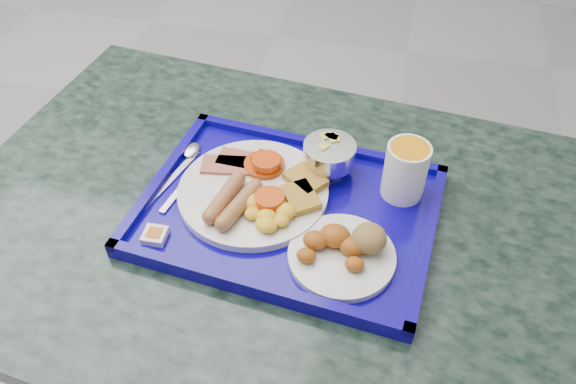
{
  "coord_description": "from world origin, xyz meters",
  "views": [
    {
      "loc": [
        1.3,
        -1.15,
        1.46
      ],
      "look_at": [
        1.15,
        -0.51,
        0.8
      ],
      "focal_mm": 35.0,
      "sensor_mm": 36.0,
      "label": 1
    }
  ],
  "objects_px": {
    "main_plate": "(256,192)",
    "fruit_bowl": "(329,154)",
    "bread_plate": "(345,249)",
    "juice_cup": "(406,169)",
    "table": "(287,284)",
    "tray": "(288,211)"
  },
  "relations": [
    {
      "from": "table",
      "to": "tray",
      "type": "bearing_deg",
      "value": 84.22
    },
    {
      "from": "table",
      "to": "fruit_bowl",
      "type": "height_order",
      "value": "fruit_bowl"
    },
    {
      "from": "table",
      "to": "juice_cup",
      "type": "relative_size",
      "value": 12.37
    },
    {
      "from": "table",
      "to": "fruit_bowl",
      "type": "distance_m",
      "value": 0.28
    },
    {
      "from": "fruit_bowl",
      "to": "juice_cup",
      "type": "relative_size",
      "value": 0.91
    },
    {
      "from": "fruit_bowl",
      "to": "juice_cup",
      "type": "xyz_separation_m",
      "value": [
        0.13,
        -0.03,
        0.01
      ]
    },
    {
      "from": "table",
      "to": "fruit_bowl",
      "type": "xyz_separation_m",
      "value": [
        0.05,
        0.12,
        0.25
      ]
    },
    {
      "from": "bread_plate",
      "to": "fruit_bowl",
      "type": "xyz_separation_m",
      "value": [
        -0.06,
        0.19,
        0.02
      ]
    },
    {
      "from": "bread_plate",
      "to": "juice_cup",
      "type": "xyz_separation_m",
      "value": [
        0.08,
        0.16,
        0.04
      ]
    },
    {
      "from": "table",
      "to": "juice_cup",
      "type": "xyz_separation_m",
      "value": [
        0.19,
        0.09,
        0.26
      ]
    },
    {
      "from": "fruit_bowl",
      "to": "main_plate",
      "type": "bearing_deg",
      "value": -139.58
    },
    {
      "from": "fruit_bowl",
      "to": "juice_cup",
      "type": "height_order",
      "value": "juice_cup"
    },
    {
      "from": "table",
      "to": "bread_plate",
      "type": "bearing_deg",
      "value": -32.86
    },
    {
      "from": "main_plate",
      "to": "juice_cup",
      "type": "bearing_deg",
      "value": 15.57
    },
    {
      "from": "main_plate",
      "to": "fruit_bowl",
      "type": "height_order",
      "value": "fruit_bowl"
    },
    {
      "from": "bread_plate",
      "to": "juice_cup",
      "type": "distance_m",
      "value": 0.18
    },
    {
      "from": "table",
      "to": "main_plate",
      "type": "distance_m",
      "value": 0.23
    },
    {
      "from": "table",
      "to": "tray",
      "type": "height_order",
      "value": "tray"
    },
    {
      "from": "table",
      "to": "bread_plate",
      "type": "distance_m",
      "value": 0.26
    },
    {
      "from": "juice_cup",
      "to": "fruit_bowl",
      "type": "bearing_deg",
      "value": 169.22
    },
    {
      "from": "tray",
      "to": "fruit_bowl",
      "type": "distance_m",
      "value": 0.13
    },
    {
      "from": "tray",
      "to": "main_plate",
      "type": "distance_m",
      "value": 0.06
    }
  ]
}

